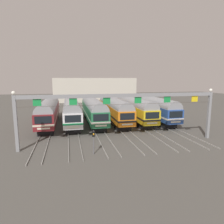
{
  "coord_description": "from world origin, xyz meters",
  "views": [
    {
      "loc": [
        -6.62,
        -37.38,
        8.28
      ],
      "look_at": [
        1.11,
        -2.33,
        2.33
      ],
      "focal_mm": 32.12,
      "sensor_mm": 36.0,
      "label": 1
    }
  ],
  "objects_px": {
    "commuter_train_green": "(93,109)",
    "commuter_train_orange": "(114,108)",
    "commuter_train_maroon": "(49,110)",
    "commuter_train_white": "(72,109)",
    "yard_signal_mast": "(94,138)",
    "catenary_gantry": "(123,103)",
    "commuter_train_yellow": "(134,107)",
    "commuter_train_blue": "(153,107)"
  },
  "relations": [
    {
      "from": "commuter_train_white",
      "to": "yard_signal_mast",
      "type": "bearing_deg",
      "value": -82.9
    },
    {
      "from": "commuter_train_maroon",
      "to": "commuter_train_green",
      "type": "height_order",
      "value": "same"
    },
    {
      "from": "commuter_train_green",
      "to": "commuter_train_orange",
      "type": "distance_m",
      "value": 4.03
    },
    {
      "from": "commuter_train_blue",
      "to": "catenary_gantry",
      "type": "xyz_separation_m",
      "value": [
        -10.07,
        -13.5,
        2.65
      ]
    },
    {
      "from": "commuter_train_blue",
      "to": "commuter_train_yellow",
      "type": "bearing_deg",
      "value": -179.94
    },
    {
      "from": "commuter_train_white",
      "to": "commuter_train_green",
      "type": "height_order",
      "value": "same"
    },
    {
      "from": "commuter_train_green",
      "to": "commuter_train_yellow",
      "type": "bearing_deg",
      "value": -0.03
    },
    {
      "from": "commuter_train_maroon",
      "to": "commuter_train_white",
      "type": "relative_size",
      "value": 1.0
    },
    {
      "from": "commuter_train_yellow",
      "to": "yard_signal_mast",
      "type": "distance_m",
      "value": 19.07
    },
    {
      "from": "commuter_train_green",
      "to": "yard_signal_mast",
      "type": "relative_size",
      "value": 6.77
    },
    {
      "from": "commuter_train_yellow",
      "to": "commuter_train_blue",
      "type": "relative_size",
      "value": 1.0
    },
    {
      "from": "commuter_train_maroon",
      "to": "commuter_train_yellow",
      "type": "relative_size",
      "value": 1.0
    },
    {
      "from": "commuter_train_orange",
      "to": "catenary_gantry",
      "type": "xyz_separation_m",
      "value": [
        -2.01,
        -13.5,
        2.65
      ]
    },
    {
      "from": "commuter_train_yellow",
      "to": "catenary_gantry",
      "type": "height_order",
      "value": "catenary_gantry"
    },
    {
      "from": "commuter_train_green",
      "to": "yard_signal_mast",
      "type": "bearing_deg",
      "value": -97.1
    },
    {
      "from": "commuter_train_maroon",
      "to": "catenary_gantry",
      "type": "height_order",
      "value": "catenary_gantry"
    },
    {
      "from": "commuter_train_white",
      "to": "commuter_train_yellow",
      "type": "relative_size",
      "value": 1.0
    },
    {
      "from": "commuter_train_orange",
      "to": "commuter_train_yellow",
      "type": "distance_m",
      "value": 4.03
    },
    {
      "from": "commuter_train_orange",
      "to": "yard_signal_mast",
      "type": "xyz_separation_m",
      "value": [
        -6.04,
        -16.18,
        -0.82
      ]
    },
    {
      "from": "commuter_train_orange",
      "to": "commuter_train_maroon",
      "type": "bearing_deg",
      "value": 180.0
    },
    {
      "from": "commuter_train_maroon",
      "to": "yard_signal_mast",
      "type": "height_order",
      "value": "commuter_train_maroon"
    },
    {
      "from": "commuter_train_orange",
      "to": "commuter_train_yellow",
      "type": "xyz_separation_m",
      "value": [
        4.03,
        -0.0,
        -0.0
      ]
    },
    {
      "from": "commuter_train_yellow",
      "to": "yard_signal_mast",
      "type": "bearing_deg",
      "value": -121.9
    },
    {
      "from": "commuter_train_white",
      "to": "commuter_train_green",
      "type": "distance_m",
      "value": 4.03
    },
    {
      "from": "commuter_train_yellow",
      "to": "commuter_train_blue",
      "type": "distance_m",
      "value": 4.03
    },
    {
      "from": "catenary_gantry",
      "to": "yard_signal_mast",
      "type": "distance_m",
      "value": 5.95
    },
    {
      "from": "commuter_train_orange",
      "to": "commuter_train_yellow",
      "type": "relative_size",
      "value": 1.0
    },
    {
      "from": "catenary_gantry",
      "to": "commuter_train_maroon",
      "type": "bearing_deg",
      "value": 126.72
    },
    {
      "from": "catenary_gantry",
      "to": "commuter_train_green",
      "type": "bearing_deg",
      "value": 98.49
    },
    {
      "from": "commuter_train_white",
      "to": "catenary_gantry",
      "type": "xyz_separation_m",
      "value": [
        6.04,
        -13.5,
        2.65
      ]
    },
    {
      "from": "commuter_train_yellow",
      "to": "commuter_train_orange",
      "type": "bearing_deg",
      "value": 179.94
    },
    {
      "from": "commuter_train_orange",
      "to": "catenary_gantry",
      "type": "relative_size",
      "value": 0.71
    },
    {
      "from": "commuter_train_white",
      "to": "commuter_train_blue",
      "type": "xyz_separation_m",
      "value": [
        16.11,
        0.0,
        0.0
      ]
    },
    {
      "from": "commuter_train_maroon",
      "to": "commuter_train_green",
      "type": "xyz_separation_m",
      "value": [
        8.06,
        0.0,
        0.0
      ]
    },
    {
      "from": "commuter_train_white",
      "to": "catenary_gantry",
      "type": "relative_size",
      "value": 0.71
    },
    {
      "from": "commuter_train_blue",
      "to": "catenary_gantry",
      "type": "height_order",
      "value": "catenary_gantry"
    },
    {
      "from": "catenary_gantry",
      "to": "commuter_train_white",
      "type": "bearing_deg",
      "value": 114.11
    },
    {
      "from": "commuter_train_white",
      "to": "commuter_train_yellow",
      "type": "bearing_deg",
      "value": -0.02
    },
    {
      "from": "commuter_train_orange",
      "to": "commuter_train_green",
      "type": "bearing_deg",
      "value": 180.0
    },
    {
      "from": "yard_signal_mast",
      "to": "commuter_train_orange",
      "type": "bearing_deg",
      "value": 69.52
    },
    {
      "from": "commuter_train_yellow",
      "to": "commuter_train_blue",
      "type": "xyz_separation_m",
      "value": [
        4.03,
        0.0,
        0.0
      ]
    },
    {
      "from": "commuter_train_green",
      "to": "yard_signal_mast",
      "type": "height_order",
      "value": "commuter_train_green"
    }
  ]
}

